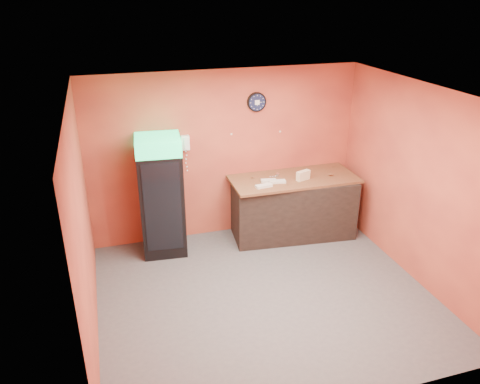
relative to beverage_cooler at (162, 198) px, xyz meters
name	(u,v)px	position (x,y,z in m)	size (l,w,h in m)	color
floor	(265,295)	(1.14, -1.61, -0.93)	(4.50, 4.50, 0.00)	#47474C
back_wall	(226,155)	(1.14, 0.39, 0.47)	(4.50, 0.02, 2.80)	#CF583A
left_wall	(83,229)	(-1.11, -1.61, 0.47)	(0.02, 4.00, 2.80)	#CF583A
right_wall	(417,185)	(3.39, -1.61, 0.47)	(0.02, 4.00, 2.80)	#CF583A
ceiling	(270,95)	(1.14, -1.61, 1.87)	(4.50, 4.00, 0.02)	white
beverage_cooler	(162,198)	(0.00, 0.00, 0.00)	(0.73, 0.74, 1.91)	black
prep_counter	(292,207)	(2.18, -0.05, -0.43)	(2.01, 0.89, 1.01)	black
wall_clock	(257,102)	(1.66, 0.36, 1.32)	(0.31, 0.06, 0.31)	black
wall_phone	(185,143)	(0.46, 0.34, 0.75)	(0.13, 0.11, 0.24)	white
butcher_paper	(294,179)	(2.18, -0.05, 0.09)	(2.11, 0.92, 0.04)	brown
sub_roll_stack	(303,175)	(2.29, -0.19, 0.19)	(0.26, 0.16, 0.16)	beige
wrapped_sandwich_left	(264,186)	(1.57, -0.28, 0.13)	(0.27, 0.11, 0.04)	beige
wrapped_sandwich_mid	(277,182)	(1.84, -0.18, 0.13)	(0.27, 0.10, 0.04)	beige
wrapped_sandwich_right	(269,180)	(1.72, -0.09, 0.13)	(0.25, 0.10, 0.04)	beige
kitchen_tool	(278,175)	(1.94, 0.07, 0.14)	(0.06, 0.06, 0.06)	silver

